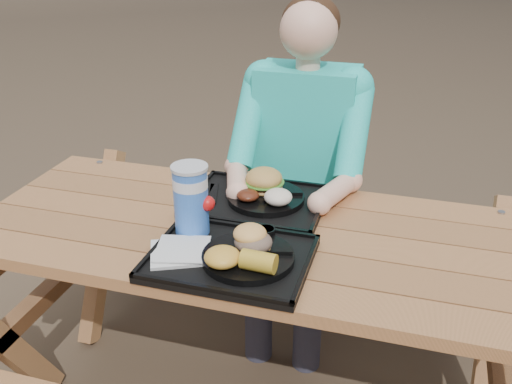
# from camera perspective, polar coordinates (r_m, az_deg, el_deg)

# --- Properties ---
(picnic_table) EXTENTS (1.80, 1.49, 0.75)m
(picnic_table) POSITION_cam_1_polar(r_m,az_deg,el_deg) (2.01, -0.00, -13.09)
(picnic_table) COLOR #999999
(picnic_table) RESTS_ON ground
(tray_near) EXTENTS (0.45, 0.35, 0.02)m
(tray_near) POSITION_cam_1_polar(r_m,az_deg,el_deg) (1.63, -2.59, -6.74)
(tray_near) COLOR black
(tray_near) RESTS_ON picnic_table
(tray_far) EXTENTS (0.45, 0.35, 0.02)m
(tray_far) POSITION_cam_1_polar(r_m,az_deg,el_deg) (1.93, 0.07, -1.12)
(tray_far) COLOR black
(tray_far) RESTS_ON picnic_table
(plate_near) EXTENTS (0.26, 0.26, 0.02)m
(plate_near) POSITION_cam_1_polar(r_m,az_deg,el_deg) (1.60, -0.79, -6.53)
(plate_near) COLOR black
(plate_near) RESTS_ON tray_near
(plate_far) EXTENTS (0.26, 0.26, 0.02)m
(plate_far) POSITION_cam_1_polar(r_m,az_deg,el_deg) (1.92, 1.01, -0.57)
(plate_far) COLOR black
(plate_far) RESTS_ON tray_far
(napkin_stack) EXTENTS (0.20, 0.20, 0.02)m
(napkin_stack) POSITION_cam_1_polar(r_m,az_deg,el_deg) (1.64, -7.83, -5.92)
(napkin_stack) COLOR silver
(napkin_stack) RESTS_ON tray_near
(soda_cup) EXTENTS (0.10, 0.10, 0.21)m
(soda_cup) POSITION_cam_1_polar(r_m,az_deg,el_deg) (1.70, -6.51, -0.92)
(soda_cup) COLOR blue
(soda_cup) RESTS_ON tray_near
(condiment_bbq) EXTENTS (0.04, 0.04, 0.03)m
(condiment_bbq) POSITION_cam_1_polar(r_m,az_deg,el_deg) (1.71, -1.23, -3.98)
(condiment_bbq) COLOR black
(condiment_bbq) RESTS_ON tray_near
(condiment_mustard) EXTENTS (0.06, 0.06, 0.03)m
(condiment_mustard) POSITION_cam_1_polar(r_m,az_deg,el_deg) (1.70, 0.98, -4.16)
(condiment_mustard) COLOR yellow
(condiment_mustard) RESTS_ON tray_near
(sandwich) EXTENTS (0.10, 0.10, 0.10)m
(sandwich) POSITION_cam_1_polar(r_m,az_deg,el_deg) (1.59, -0.28, -4.05)
(sandwich) COLOR #F2AC55
(sandwich) RESTS_ON plate_near
(mac_cheese) EXTENTS (0.10, 0.10, 0.05)m
(mac_cheese) POSITION_cam_1_polar(r_m,az_deg,el_deg) (1.54, -3.38, -6.51)
(mac_cheese) COLOR gold
(mac_cheese) RESTS_ON plate_near
(corn_cob) EXTENTS (0.10, 0.10, 0.06)m
(corn_cob) POSITION_cam_1_polar(r_m,az_deg,el_deg) (1.51, 0.26, -6.96)
(corn_cob) COLOR gold
(corn_cob) RESTS_ON plate_near
(cutlery_far) EXTENTS (0.07, 0.16, 0.01)m
(cutlery_far) POSITION_cam_1_polar(r_m,az_deg,el_deg) (1.98, -4.29, -0.12)
(cutlery_far) COLOR black
(cutlery_far) RESTS_ON tray_far
(burger) EXTENTS (0.13, 0.13, 0.11)m
(burger) POSITION_cam_1_polar(r_m,az_deg,el_deg) (1.94, 0.81, 1.83)
(burger) COLOR #C48F45
(burger) RESTS_ON plate_far
(baked_beans) EXTENTS (0.08, 0.08, 0.03)m
(baked_beans) POSITION_cam_1_polar(r_m,az_deg,el_deg) (1.88, -0.82, -0.33)
(baked_beans) COLOR #552011
(baked_beans) RESTS_ON plate_far
(potato_salad) EXTENTS (0.09, 0.09, 0.05)m
(potato_salad) POSITION_cam_1_polar(r_m,az_deg,el_deg) (1.85, 2.22, -0.50)
(potato_salad) COLOR #F3E4CE
(potato_salad) RESTS_ON plate_far
(diner) EXTENTS (0.48, 0.84, 1.28)m
(diner) POSITION_cam_1_polar(r_m,az_deg,el_deg) (2.33, 4.72, 0.41)
(diner) COLOR #189AAD
(diner) RESTS_ON ground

